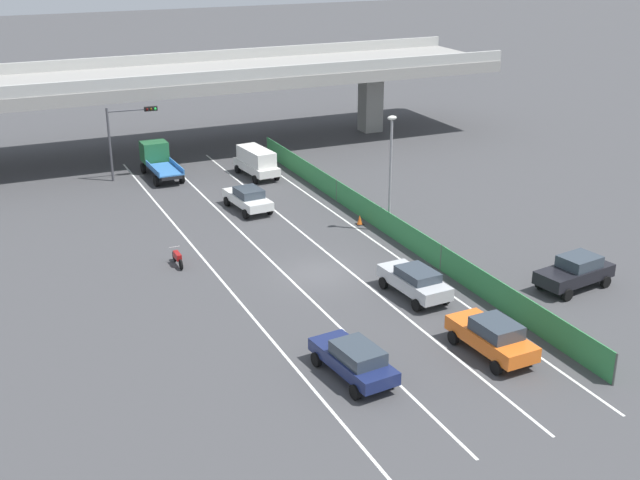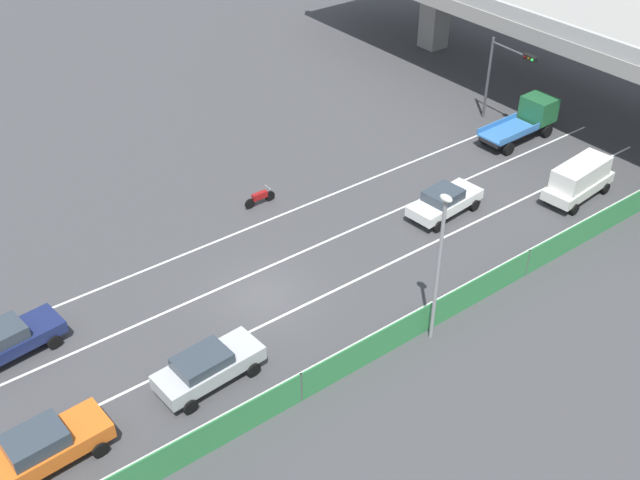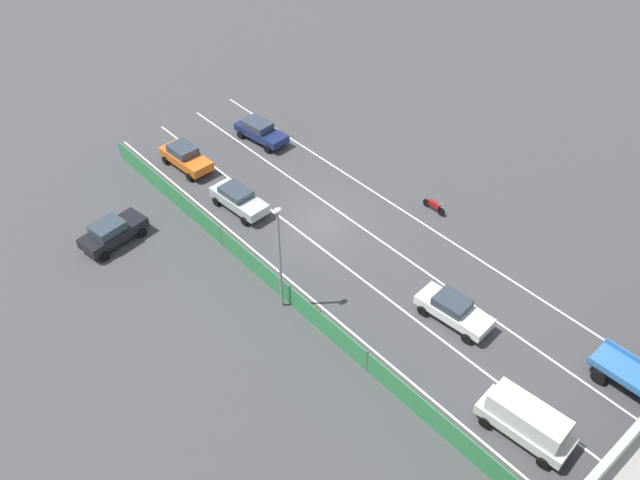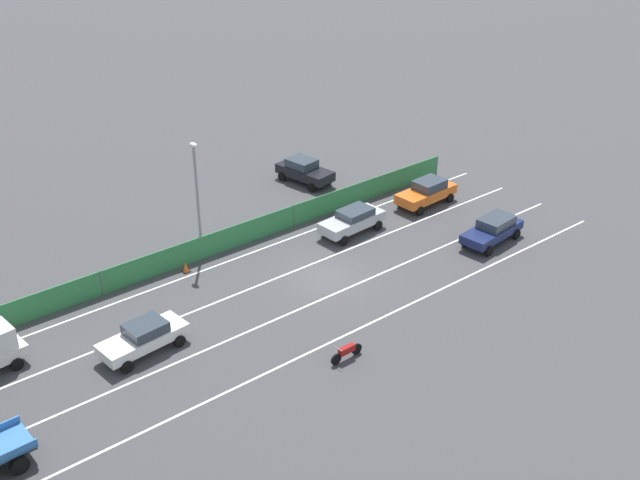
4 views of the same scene
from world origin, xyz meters
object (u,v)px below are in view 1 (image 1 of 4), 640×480
object	(u,v)px
car_taxi_orange	(492,336)
parked_sedan_dark	(575,271)
car_sedan_silver	(415,281)
car_sedan_white	(248,198)
car_sedan_navy	(354,359)
car_van_white	(256,161)
street_lamp	(391,163)
traffic_light	(126,128)
motorcycle	(177,258)
traffic_cone	(360,220)
flatbed_truck_blue	(158,159)

from	to	relation	value
car_taxi_orange	parked_sedan_dark	xyz separation A→B (m)	(8.32, 4.28, 0.01)
car_sedan_silver	car_sedan_white	bearing A→B (deg)	100.87
car_sedan_navy	car_sedan_white	bearing A→B (deg)	81.63
car_taxi_orange	car_sedan_silver	size ratio (longest dim) A/B	1.00
car_taxi_orange	car_sedan_navy	size ratio (longest dim) A/B	0.98
car_van_white	street_lamp	size ratio (longest dim) A/B	0.66
car_taxi_orange	car_sedan_navy	distance (m)	6.55
parked_sedan_dark	traffic_light	world-z (taller)	traffic_light
traffic_light	car_taxi_orange	bearing A→B (deg)	-75.39
traffic_light	street_lamp	world-z (taller)	street_lamp
car_sedan_navy	motorcycle	xyz separation A→B (m)	(-3.56, 15.21, -0.44)
traffic_cone	flatbed_truck_blue	bearing A→B (deg)	118.71
traffic_cone	traffic_light	bearing A→B (deg)	124.82
car_sedan_white	flatbed_truck_blue	world-z (taller)	flatbed_truck_blue
street_lamp	car_taxi_orange	bearing A→B (deg)	-102.45
car_sedan_navy	motorcycle	size ratio (longest dim) A/B	2.44
car_taxi_orange	traffic_cone	distance (m)	17.95
flatbed_truck_blue	traffic_cone	distance (m)	18.77
motorcycle	parked_sedan_dark	size ratio (longest dim) A/B	0.42
car_sedan_silver	motorcycle	size ratio (longest dim) A/B	2.39
car_van_white	traffic_cone	xyz separation A→B (m)	(2.31, -12.83, -0.94)
car_sedan_navy	street_lamp	size ratio (longest dim) A/B	0.65
flatbed_truck_blue	traffic_cone	world-z (taller)	flatbed_truck_blue
car_taxi_orange	car_sedan_silver	world-z (taller)	car_taxi_orange
parked_sedan_dark	traffic_cone	size ratio (longest dim) A/B	7.19
traffic_cone	car_sedan_white	bearing A→B (deg)	134.81
traffic_light	car_van_white	bearing A→B (deg)	-20.45
car_van_white	traffic_cone	distance (m)	13.07
car_sedan_navy	car_sedan_silver	distance (m)	8.89
motorcycle	parked_sedan_dark	world-z (taller)	parked_sedan_dark
car_sedan_navy	traffic_cone	size ratio (longest dim) A/B	7.38
parked_sedan_dark	street_lamp	distance (m)	13.12
car_sedan_navy	flatbed_truck_blue	bearing A→B (deg)	90.17
car_van_white	flatbed_truck_blue	xyz separation A→B (m)	(-6.70, 3.61, -0.00)
motorcycle	street_lamp	bearing A→B (deg)	0.06
car_sedan_white	car_taxi_orange	bearing A→B (deg)	-82.25
car_taxi_orange	parked_sedan_dark	world-z (taller)	parked_sedan_dark
car_sedan_navy	street_lamp	xyz separation A→B (m)	(10.04, 15.23, 3.55)
car_sedan_silver	parked_sedan_dark	bearing A→B (deg)	-16.88
car_sedan_navy	parked_sedan_dark	size ratio (longest dim) A/B	1.03
car_van_white	traffic_light	world-z (taller)	traffic_light
car_sedan_navy	parked_sedan_dark	world-z (taller)	parked_sedan_dark
car_sedan_navy	flatbed_truck_blue	world-z (taller)	flatbed_truck_blue
flatbed_truck_blue	parked_sedan_dark	distance (m)	33.45
car_van_white	car_sedan_navy	bearing A→B (deg)	-102.46
car_sedan_navy	traffic_light	xyz separation A→B (m)	(-2.34, 33.19, 3.04)
car_sedan_silver	traffic_cone	distance (m)	11.25
car_sedan_silver	flatbed_truck_blue	world-z (taller)	flatbed_truck_blue
traffic_cone	car_sedan_navy	bearing A→B (deg)	-117.62
parked_sedan_dark	flatbed_truck_blue	bearing A→B (deg)	116.50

